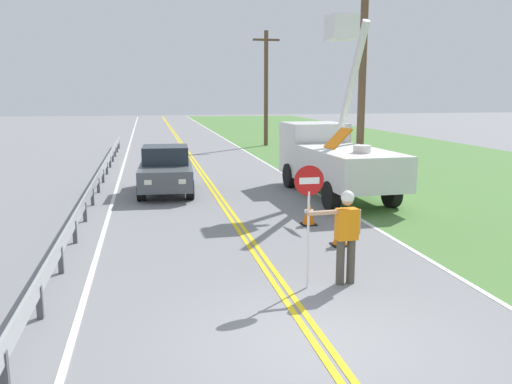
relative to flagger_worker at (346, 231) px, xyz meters
name	(u,v)px	position (x,y,z in m)	size (l,w,h in m)	color
ground_plane	(320,343)	(-1.25, -2.31, -1.05)	(160.00, 160.00, 0.00)	gray
grass_verge_right	(409,160)	(10.35, 17.69, -1.04)	(16.00, 110.00, 0.01)	#517F3D
centerline_yellow_left	(195,165)	(-1.34, 17.69, -1.04)	(0.11, 110.00, 0.01)	yellow
centerline_yellow_right	(198,165)	(-1.16, 17.69, -1.04)	(0.11, 110.00, 0.01)	yellow
edge_line_right	(266,163)	(2.35, 17.69, -1.04)	(0.12, 110.00, 0.01)	silver
edge_line_left	(123,167)	(-4.85, 17.69, -1.04)	(0.12, 110.00, 0.01)	silver
flagger_worker	(346,231)	(0.00, 0.00, 0.00)	(1.09, 0.27, 1.83)	#474238
stop_sign_paddle	(309,199)	(-0.77, -0.06, 0.66)	(0.56, 0.04, 2.33)	silver
utility_bucket_truck	(333,155)	(2.83, 8.87, 0.39)	(2.67, 6.90, 6.15)	silver
oncoming_sedan_nearest	(166,170)	(-3.01, 10.32, -0.21)	(2.07, 4.18, 1.70)	#4C5156
utility_pole_near	(362,80)	(4.16, 9.63, 3.02)	(1.80, 0.28, 7.78)	brown
utility_pole_mid	(266,86)	(4.39, 26.98, 2.95)	(1.80, 0.28, 7.64)	brown
traffic_cone_lead	(340,232)	(0.83, 2.54, -0.71)	(0.40, 0.40, 0.70)	orange
traffic_cone_mid	(309,213)	(0.69, 4.66, -0.71)	(0.40, 0.40, 0.70)	orange
guardrail_left_shoulder	(100,174)	(-5.45, 12.00, -0.53)	(0.10, 32.00, 0.71)	#9EA0A3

